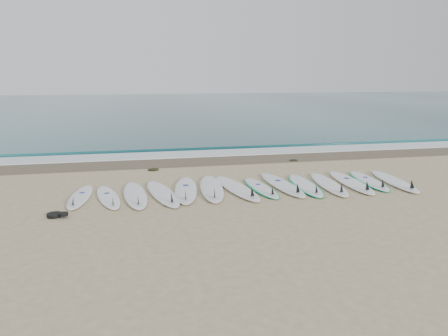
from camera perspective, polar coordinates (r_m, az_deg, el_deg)
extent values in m
plane|color=tan|center=(11.73, 3.16, -2.81)|extent=(120.00, 120.00, 0.00)
cube|color=#185257|center=(43.63, -8.45, 8.01)|extent=(120.00, 55.00, 0.03)
cube|color=brown|center=(15.62, -0.87, 0.98)|extent=(120.00, 1.80, 0.01)
cube|color=silver|center=(16.96, -1.82, 1.92)|extent=(120.00, 1.40, 0.04)
cube|color=#185257|center=(18.41, -2.68, 2.81)|extent=(120.00, 1.00, 0.10)
ellipsoid|color=white|center=(11.47, -18.25, -3.56)|extent=(0.68, 2.34, 0.07)
cone|color=black|center=(10.64, -19.12, -4.07)|extent=(0.22, 0.26, 0.25)
cylinder|color=navy|center=(11.67, -18.06, -3.09)|extent=(0.14, 0.14, 0.01)
ellipsoid|color=white|center=(11.24, -14.91, -3.66)|extent=(0.87, 2.36, 0.07)
cone|color=black|center=(10.40, -14.33, -4.14)|extent=(0.23, 0.28, 0.25)
cylinder|color=navy|center=(11.44, -15.07, -3.20)|extent=(0.15, 0.15, 0.01)
ellipsoid|color=white|center=(11.27, -11.54, -3.42)|extent=(0.70, 2.71, 0.09)
cone|color=black|center=(10.29, -11.17, -4.00)|extent=(0.24, 0.30, 0.29)
ellipsoid|color=white|center=(11.28, -8.07, -3.27)|extent=(0.96, 2.79, 0.09)
cone|color=black|center=(10.30, -6.85, -3.80)|extent=(0.27, 0.32, 0.29)
ellipsoid|color=white|center=(11.56, -5.01, -2.82)|extent=(0.96, 2.87, 0.09)
cone|color=black|center=(10.52, -5.04, -3.39)|extent=(0.28, 0.33, 0.30)
cylinder|color=navy|center=(11.81, -5.01, -2.26)|extent=(0.18, 0.18, 0.01)
ellipsoid|color=white|center=(11.68, -1.64, -2.61)|extent=(0.94, 2.95, 0.09)
cone|color=black|center=(10.62, -1.25, -3.17)|extent=(0.28, 0.34, 0.31)
ellipsoid|color=white|center=(11.69, 1.64, -2.61)|extent=(0.95, 2.90, 0.09)
cone|color=black|center=(10.71, 3.68, -3.07)|extent=(0.28, 0.33, 0.30)
ellipsoid|color=white|center=(11.79, 4.82, -2.56)|extent=(0.59, 2.31, 0.07)
ellipsoid|color=#00C57F|center=(11.79, 4.82, -2.59)|extent=(0.67, 2.34, 0.05)
cone|color=black|center=(11.00, 6.33, -2.94)|extent=(0.21, 0.25, 0.24)
cylinder|color=navy|center=(11.98, 4.46, -2.13)|extent=(0.14, 0.14, 0.01)
ellipsoid|color=white|center=(12.16, 7.53, -2.13)|extent=(0.72, 2.89, 0.09)
cone|color=black|center=(11.19, 9.59, -2.56)|extent=(0.26, 0.32, 0.31)
cylinder|color=navy|center=(12.39, 7.05, -1.62)|extent=(0.17, 0.17, 0.01)
ellipsoid|color=white|center=(12.21, 10.54, -2.19)|extent=(0.79, 2.62, 0.08)
ellipsoid|color=#00C57F|center=(12.21, 10.54, -2.22)|extent=(0.88, 2.65, 0.06)
cone|color=black|center=(11.31, 11.97, -2.61)|extent=(0.24, 0.30, 0.27)
ellipsoid|color=white|center=(12.43, 13.46, -2.06)|extent=(0.89, 2.77, 0.09)
cone|color=black|center=(11.49, 15.08, -2.48)|extent=(0.26, 0.32, 0.29)
ellipsoid|color=white|center=(12.82, 16.17, -1.77)|extent=(0.82, 2.86, 0.09)
cone|color=black|center=(11.88, 18.19, -2.16)|extent=(0.26, 0.32, 0.30)
cylinder|color=navy|center=(13.05, 15.71, -1.29)|extent=(0.18, 0.18, 0.01)
ellipsoid|color=white|center=(13.18, 18.35, -1.56)|extent=(0.83, 2.52, 0.08)
ellipsoid|color=#00C57F|center=(13.18, 18.34, -1.58)|extent=(0.92, 2.55, 0.06)
cone|color=black|center=(12.35, 20.01, -1.88)|extent=(0.24, 0.29, 0.26)
cylinder|color=navy|center=(13.39, 17.96, -1.15)|extent=(0.16, 0.16, 0.01)
ellipsoid|color=white|center=(13.35, 21.28, -1.59)|extent=(0.93, 2.79, 0.09)
cone|color=black|center=(12.45, 23.32, -1.94)|extent=(0.27, 0.32, 0.29)
ellipsoid|color=black|center=(14.19, -9.20, -0.18)|extent=(0.36, 0.28, 0.07)
ellipsoid|color=black|center=(15.74, 9.08, 1.01)|extent=(0.31, 0.24, 0.06)
cylinder|color=black|center=(10.18, -21.27, -5.75)|extent=(0.32, 0.32, 0.08)
cylinder|color=black|center=(10.04, -20.24, -5.67)|extent=(0.20, 0.20, 0.06)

